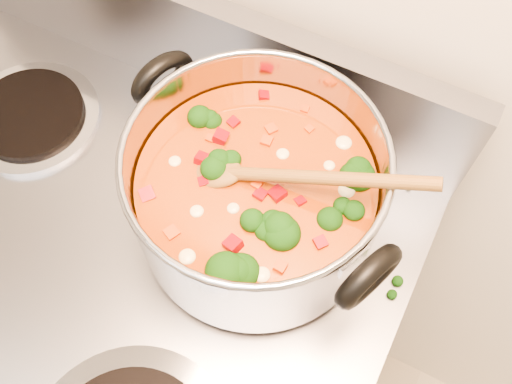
% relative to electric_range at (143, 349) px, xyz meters
% --- Properties ---
extents(electric_range, '(0.73, 0.66, 1.08)m').
position_rel_electric_range_xyz_m(electric_range, '(0.00, 0.00, 0.00)').
color(electric_range, gray).
rests_on(electric_range, ground).
extents(stockpot, '(0.33, 0.27, 0.16)m').
position_rel_electric_range_xyz_m(stockpot, '(0.17, 0.14, 0.54)').
color(stockpot, '#A6A5AD').
rests_on(stockpot, electric_range).
extents(wooden_spoon, '(0.25, 0.09, 0.09)m').
position_rel_electric_range_xyz_m(wooden_spoon, '(0.18, 0.14, 0.58)').
color(wooden_spoon, brown).
rests_on(wooden_spoon, stockpot).
extents(cooktop_crumbs, '(0.30, 0.27, 0.01)m').
position_rel_electric_range_xyz_m(cooktop_crumbs, '(0.23, 0.18, 0.46)').
color(cooktop_crumbs, black).
rests_on(cooktop_crumbs, electric_range).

